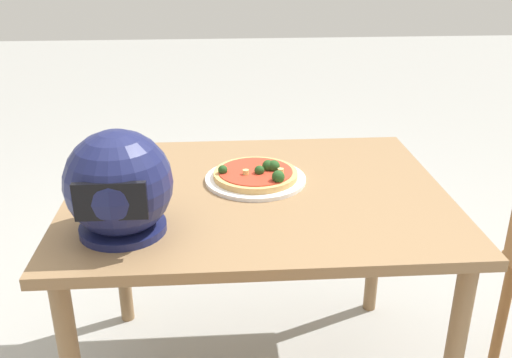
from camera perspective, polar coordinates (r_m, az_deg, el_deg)
The scene contains 4 objects.
dining_table at distance 1.68m, azimuth 0.10°, elevation -3.69°, with size 1.09×0.87×0.71m.
pizza_plate at distance 1.70m, azimuth -0.10°, elevation -0.01°, with size 0.30×0.30×0.01m, color white.
pizza at distance 1.69m, azimuth 0.05°, elevation 0.56°, with size 0.25×0.25×0.05m.
motorcycle_helmet at distance 1.40m, azimuth -13.72°, elevation -0.64°, with size 0.26×0.26×0.26m.
Camera 1 is at (0.11, 1.49, 1.39)m, focal length 39.53 mm.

